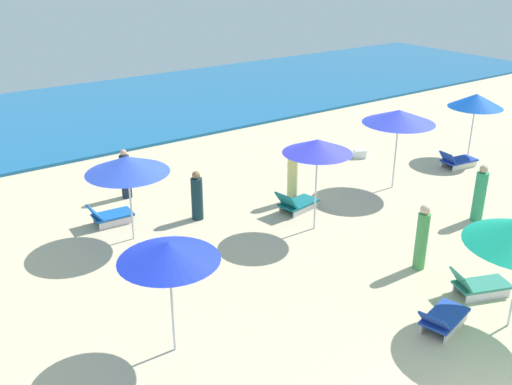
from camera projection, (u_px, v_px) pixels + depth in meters
The scene contains 17 objects.
ocean at pixel (63, 117), 27.35m from camera, with size 60.00×12.57×0.12m, color #185F99.
umbrella_0 at pixel (399, 117), 18.60m from camera, with size 2.33×2.33×2.66m.
umbrella_1 at pixel (476, 101), 21.48m from camera, with size 2.00×2.00×2.46m.
lounge_chair_1_0 at pixel (457, 161), 21.24m from camera, with size 1.48×0.82×0.65m.
umbrella_2 at pixel (318, 146), 15.73m from camera, with size 1.93×1.93×2.67m.
lounge_chair_2_0 at pixel (296, 203), 17.71m from camera, with size 1.47×0.86×0.73m.
lounge_chair_3_0 at pixel (443, 319), 12.22m from camera, with size 1.44×0.90×0.64m.
lounge_chair_3_1 at pixel (478, 285), 13.43m from camera, with size 1.50×1.06×0.69m.
umbrella_4 at pixel (127, 165), 15.27m from camera, with size 2.23×2.23×2.41m.
lounge_chair_4_0 at pixel (110, 216), 16.89m from camera, with size 1.28×0.74×0.64m.
umbrella_5 at pixel (169, 251), 10.82m from camera, with size 1.95×1.95×2.43m.
beachgoer_1 at pixel (480, 195), 16.90m from camera, with size 0.45×0.45×1.73m.
beachgoer_2 at pixel (125, 175), 18.50m from camera, with size 0.45×0.45×1.61m.
beachgoer_3 at pixel (197, 197), 17.04m from camera, with size 0.44×0.44×1.51m.
beachgoer_4 at pixel (422, 238), 14.34m from camera, with size 0.42×0.42×1.74m.
beachgoer_5 at pixel (293, 179), 18.16m from camera, with size 0.42×0.42×1.66m.
cooler_box_0 at pixel (360, 154), 22.22m from camera, with size 0.44×0.32×0.31m, color white.
Camera 1 is at (-8.00, -3.19, 7.48)m, focal length 40.90 mm.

